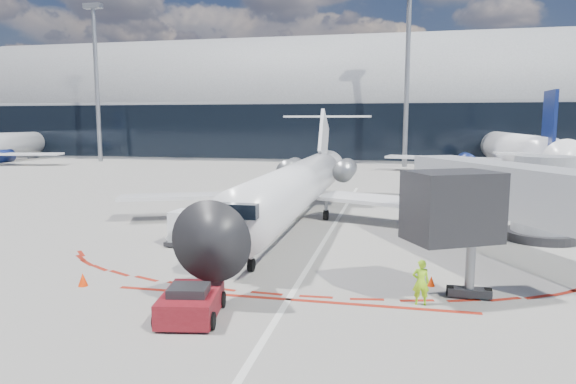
% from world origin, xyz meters
% --- Properties ---
extents(ground, '(260.00, 260.00, 0.00)m').
position_xyz_m(ground, '(0.00, 0.00, 0.00)').
color(ground, slate).
rests_on(ground, ground).
extents(apron_centerline, '(0.25, 40.00, 0.01)m').
position_xyz_m(apron_centerline, '(0.00, 2.00, 0.01)').
color(apron_centerline, silver).
rests_on(apron_centerline, ground).
extents(apron_stop_bar, '(14.00, 0.25, 0.01)m').
position_xyz_m(apron_stop_bar, '(0.00, -11.50, 0.01)').
color(apron_stop_bar, maroon).
rests_on(apron_stop_bar, ground).
extents(terminal_building, '(150.00, 24.15, 24.00)m').
position_xyz_m(terminal_building, '(0.00, 64.97, 8.52)').
color(terminal_building, '#95979A').
rests_on(terminal_building, ground).
extents(jet_bridge, '(10.03, 15.20, 4.90)m').
position_xyz_m(jet_bridge, '(9.79, -3.01, 3.01)').
color(jet_bridge, '#999DA1').
rests_on(jet_bridge, ground).
extents(light_mast_west, '(0.70, 0.70, 25.00)m').
position_xyz_m(light_mast_west, '(-45.00, 48.00, 12.50)').
color(light_mast_west, gray).
rests_on(light_mast_west, ground).
extents(light_mast_centre, '(0.70, 0.70, 25.00)m').
position_xyz_m(light_mast_centre, '(5.00, 48.00, 12.50)').
color(light_mast_centre, gray).
rests_on(light_mast_centre, ground).
extents(regional_jet, '(25.21, 31.09, 7.79)m').
position_xyz_m(regional_jet, '(-2.40, 3.06, 2.60)').
color(regional_jet, silver).
rests_on(regional_jet, ground).
extents(pushback_tug, '(2.42, 4.79, 1.22)m').
position_xyz_m(pushback_tug, '(-2.91, -13.96, 0.54)').
color(pushback_tug, '#5E0D13').
rests_on(pushback_tug, ground).
extents(ramp_worker, '(0.67, 0.48, 1.72)m').
position_xyz_m(ramp_worker, '(4.88, -11.01, 0.86)').
color(ramp_worker, '#ABFF1A').
rests_on(ramp_worker, ground).
extents(uld_container, '(2.19, 1.92, 1.92)m').
position_xyz_m(uld_container, '(-7.12, -4.27, 0.95)').
color(uld_container, black).
rests_on(uld_container, ground).
extents(safety_cone_left, '(0.39, 0.39, 0.55)m').
position_xyz_m(safety_cone_left, '(-8.61, -11.67, 0.27)').
color(safety_cone_left, '#F93505').
rests_on(safety_cone_left, ground).
extents(safety_cone_right, '(0.31, 0.31, 0.43)m').
position_xyz_m(safety_cone_right, '(5.42, -8.70, 0.21)').
color(safety_cone_right, '#F93505').
rests_on(safety_cone_right, ground).
extents(bg_airliner_1, '(37.58, 39.79, 12.16)m').
position_xyz_m(bg_airliner_1, '(18.44, 41.20, 6.08)').
color(bg_airliner_1, silver).
rests_on(bg_airliner_1, ground).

